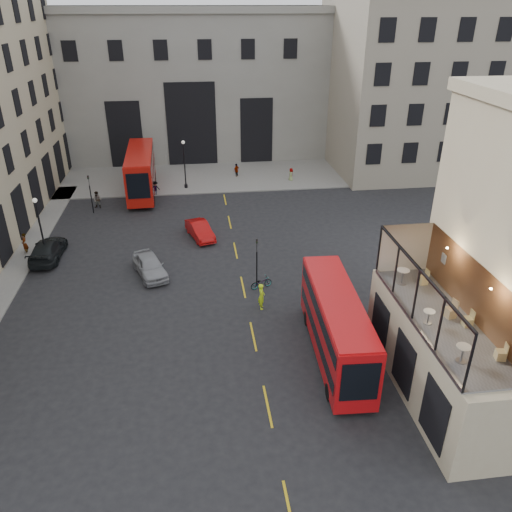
{
  "coord_description": "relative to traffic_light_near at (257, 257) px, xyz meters",
  "views": [
    {
      "loc": [
        -5.04,
        -18.94,
        18.43
      ],
      "look_at": [
        -1.19,
        10.97,
        3.0
      ],
      "focal_mm": 35.0,
      "sensor_mm": 36.0,
      "label": 1
    }
  ],
  "objects": [
    {
      "name": "car_a",
      "position": [
        -7.74,
        2.72,
        -1.64
      ],
      "size": [
        3.24,
        4.95,
        1.57
      ],
      "primitive_type": "imported",
      "rotation": [
        0.0,
        0.0,
        0.33
      ],
      "color": "gray",
      "rests_on": "ground"
    },
    {
      "name": "cafe_chair_a",
      "position": [
        8.65,
        -15.21,
        2.42
      ],
      "size": [
        0.47,
        0.47,
        0.81
      ],
      "color": "tan",
      "rests_on": "cafe_floor"
    },
    {
      "name": "pavement_far",
      "position": [
        -5.0,
        26.0,
        -2.36
      ],
      "size": [
        40.0,
        12.0,
        0.12
      ],
      "primitive_type": "cube",
      "color": "slate",
      "rests_on": "ground"
    },
    {
      "name": "pedestrian_e",
      "position": [
        -18.0,
        7.56,
        -1.51
      ],
      "size": [
        0.54,
        0.73,
        1.82
      ],
      "primitive_type": "imported",
      "rotation": [
        0.0,
        0.0,
        4.88
      ],
      "color": "gray",
      "rests_on": "ground"
    },
    {
      "name": "street_lamp_b",
      "position": [
        -5.0,
        22.0,
        -0.03
      ],
      "size": [
        0.36,
        0.36,
        5.33
      ],
      "color": "black",
      "rests_on": "ground"
    },
    {
      "name": "cafe_table_mid",
      "position": [
        6.71,
        -12.23,
        2.63
      ],
      "size": [
        0.55,
        0.55,
        0.69
      ],
      "color": "white",
      "rests_on": "cafe_floor"
    },
    {
      "name": "pedestrian_c",
      "position": [
        0.91,
        25.24,
        -1.6
      ],
      "size": [
        0.97,
        0.97,
        1.65
      ],
      "primitive_type": "imported",
      "rotation": [
        0.0,
        0.0,
        3.92
      ],
      "color": "gray",
      "rests_on": "ground"
    },
    {
      "name": "cafe_chair_d",
      "position": [
        8.08,
        -8.61,
        2.43
      ],
      "size": [
        0.46,
        0.46,
        0.85
      ],
      "color": "#DBC47E",
      "rests_on": "cafe_floor"
    },
    {
      "name": "traffic_light_near",
      "position": [
        0.0,
        0.0,
        0.0
      ],
      "size": [
        0.16,
        0.2,
        3.8
      ],
      "color": "black",
      "rests_on": "ground"
    },
    {
      "name": "ground",
      "position": [
        1.0,
        -12.0,
        -2.42
      ],
      "size": [
        140.0,
        140.0,
        0.0
      ],
      "primitive_type": "plane",
      "color": "black",
      "rests_on": "ground"
    },
    {
      "name": "car_b",
      "position": [
        -3.82,
        8.94,
        -1.72
      ],
      "size": [
        2.69,
        4.51,
        1.4
      ],
      "primitive_type": "imported",
      "rotation": [
        0.0,
        0.0,
        0.3
      ],
      "color": "#B40B0B",
      "rests_on": "ground"
    },
    {
      "name": "host_frontage",
      "position": [
        7.5,
        -12.0,
        -0.17
      ],
      "size": [
        3.0,
        11.0,
        4.5
      ],
      "primitive_type": "cube",
      "color": "#BBAD8C",
      "rests_on": "ground"
    },
    {
      "name": "cafe_table_near",
      "position": [
        6.9,
        -15.14,
        2.7
      ],
      "size": [
        0.63,
        0.63,
        0.79
      ],
      "color": "beige",
      "rests_on": "cafe_floor"
    },
    {
      "name": "pedestrian_d",
      "position": [
        6.96,
        23.08,
        -1.66
      ],
      "size": [
        0.76,
        0.88,
        1.52
      ],
      "primitive_type": "imported",
      "rotation": [
        0.0,
        0.0,
        2.02
      ],
      "color": "gray",
      "rests_on": "ground"
    },
    {
      "name": "bus_far",
      "position": [
        -9.61,
        21.26,
        0.14
      ],
      "size": [
        3.02,
        11.52,
        4.57
      ],
      "color": "#AC120B",
      "rests_on": "ground"
    },
    {
      "name": "building_right",
      "position": [
        21.0,
        27.97,
        7.97
      ],
      "size": [
        16.6,
        18.6,
        20.0
      ],
      "color": "gray",
      "rests_on": "ground"
    },
    {
      "name": "bus_near",
      "position": [
        3.42,
        -8.43,
        -0.18
      ],
      "size": [
        2.78,
        10.13,
        4.0
      ],
      "color": "#BC0D10",
      "rests_on": "ground"
    },
    {
      "name": "cyclist",
      "position": [
        -0.06,
        -2.89,
        -1.5
      ],
      "size": [
        0.46,
        0.69,
        1.86
      ],
      "primitive_type": "imported",
      "rotation": [
        0.0,
        0.0,
        1.54
      ],
      "color": "#CDFF1A",
      "rests_on": "ground"
    },
    {
      "name": "traffic_light_far",
      "position": [
        -14.0,
        16.0,
        0.0
      ],
      "size": [
        0.16,
        0.2,
        3.8
      ],
      "color": "black",
      "rests_on": "ground"
    },
    {
      "name": "gateway",
      "position": [
        -4.0,
        35.99,
        6.96
      ],
      "size": [
        35.0,
        10.6,
        18.0
      ],
      "color": "gray",
      "rests_on": "ground"
    },
    {
      "name": "pedestrian_b",
      "position": [
        -8.19,
        20.16,
        -1.63
      ],
      "size": [
        1.17,
        1.07,
        1.58
      ],
      "primitive_type": "imported",
      "rotation": [
        0.0,
        0.0,
        0.62
      ],
      "color": "gray",
      "rests_on": "ground"
    },
    {
      "name": "street_lamp_a",
      "position": [
        -16.0,
        6.0,
        -0.03
      ],
      "size": [
        0.36,
        0.36,
        5.33
      ],
      "color": "black",
      "rests_on": "ground"
    },
    {
      "name": "pedestrian_a",
      "position": [
        -13.71,
        17.31,
        -1.57
      ],
      "size": [
        0.98,
        0.85,
        1.71
      ],
      "primitive_type": "imported",
      "rotation": [
        0.0,
        0.0,
        -0.28
      ],
      "color": "gray",
      "rests_on": "ground"
    },
    {
      "name": "car_c",
      "position": [
        -16.0,
        6.55,
        -1.66
      ],
      "size": [
        2.21,
        5.32,
        1.54
      ],
      "primitive_type": "imported",
      "rotation": [
        0.0,
        0.0,
        3.13
      ],
      "color": "black",
      "rests_on": "ground"
    },
    {
      "name": "bicycle",
      "position": [
        0.29,
        -0.26,
        -1.99
      ],
      "size": [
        1.74,
        1.09,
        0.87
      ],
      "primitive_type": "imported",
      "rotation": [
        0.0,
        0.0,
        1.91
      ],
      "color": "gray",
      "rests_on": "ground"
    },
    {
      "name": "cafe_floor",
      "position": [
        7.5,
        -12.0,
        2.12
      ],
      "size": [
        3.0,
        10.0,
        0.1
      ],
      "primitive_type": "cube",
      "color": "slate",
      "rests_on": "host_frontage"
    },
    {
      "name": "cafe_table_far",
      "position": [
        6.93,
        -8.44,
        2.74
      ],
      "size": [
        0.68,
        0.68,
        0.85
      ],
      "color": "silver",
      "rests_on": "cafe_floor"
    },
    {
      "name": "cafe_chair_b",
      "position": [
        8.49,
        -12.67,
        2.43
      ],
      "size": [
        0.42,
        0.42,
        0.84
      ],
      "color": "tan",
      "rests_on": "cafe_floor"
    },
    {
      "name": "cafe_chair_c",
      "position": [
        8.03,
        -11.85,
        2.46
      ],
      "size": [
        0.55,
        0.55,
        0.94
      ],
      "color": "tan",
      "rests_on": "cafe_floor"
    }
  ]
}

